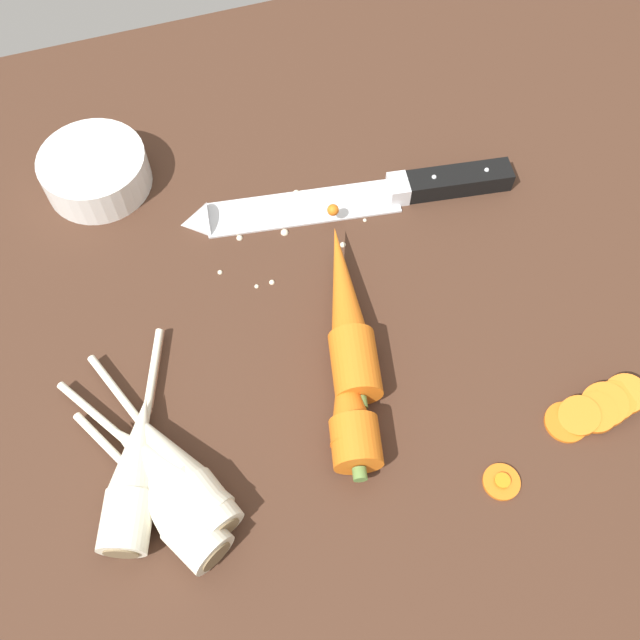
{
  "coord_description": "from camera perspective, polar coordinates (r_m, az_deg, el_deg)",
  "views": [
    {
      "loc": [
        -9.99,
        -32.6,
        58.59
      ],
      "look_at": [
        0.0,
        -2.0,
        1.5
      ],
      "focal_mm": 39.94,
      "sensor_mm": 36.0,
      "label": 1
    }
  ],
  "objects": [
    {
      "name": "prep_bowl",
      "position": [
        0.79,
        -17.58,
        11.38
      ],
      "size": [
        11.0,
        11.0,
        4.0
      ],
      "color": "white",
      "rests_on": "ground_plane"
    },
    {
      "name": "parsnip_mid_right",
      "position": [
        0.6,
        -12.19,
        -14.38
      ],
      "size": [
        10.72,
        16.54,
        4.0
      ],
      "color": "silver",
      "rests_on": "ground_plane"
    },
    {
      "name": "whole_carrot",
      "position": [
        0.65,
        2.26,
        0.35
      ],
      "size": [
        7.71,
        21.68,
        4.2
      ],
      "color": "orange",
      "rests_on": "ground_plane"
    },
    {
      "name": "carrot_slice_stack",
      "position": [
        0.67,
        21.33,
        -6.61
      ],
      "size": [
        9.16,
        4.18,
        3.06
      ],
      "color": "orange",
      "rests_on": "ground_plane"
    },
    {
      "name": "parsnip_front",
      "position": [
        0.61,
        -14.65,
        -11.63
      ],
      "size": [
        8.98,
        19.7,
        4.0
      ],
      "color": "silver",
      "rests_on": "ground_plane"
    },
    {
      "name": "carrot_slice_stray_near",
      "position": [
        0.63,
        14.37,
        -12.4
      ],
      "size": [
        3.15,
        3.15,
        0.7
      ],
      "color": "orange",
      "rests_on": "ground_plane"
    },
    {
      "name": "parsnip_mid_left",
      "position": [
        0.61,
        -12.53,
        -11.67
      ],
      "size": [
        12.42,
        17.2,
        4.0
      ],
      "color": "silver",
      "rests_on": "ground_plane"
    },
    {
      "name": "parsnip_back",
      "position": [
        0.61,
        -11.45,
        -11.54
      ],
      "size": [
        9.84,
        19.71,
        4.0
      ],
      "color": "silver",
      "rests_on": "ground_plane"
    },
    {
      "name": "chefs_knife",
      "position": [
        0.75,
        1.86,
        9.65
      ],
      "size": [
        34.83,
        8.32,
        4.18
      ],
      "color": "silver",
      "rests_on": "ground_plane"
    },
    {
      "name": "whole_carrot_second",
      "position": [
        0.61,
        2.52,
        -6.8
      ],
      "size": [
        6.64,
        15.28,
        4.2
      ],
      "color": "orange",
      "rests_on": "ground_plane"
    },
    {
      "name": "mince_crumbs",
      "position": [
        0.73,
        -2.81,
        7.3
      ],
      "size": [
        16.17,
        10.52,
        0.79
      ],
      "color": "beige",
      "rests_on": "ground_plane"
    },
    {
      "name": "ground_plane",
      "position": [
        0.7,
        -0.51,
        -0.05
      ],
      "size": [
        120.0,
        90.0,
        4.0
      ],
      "primitive_type": "cube",
      "color": "#42281C"
    }
  ]
}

